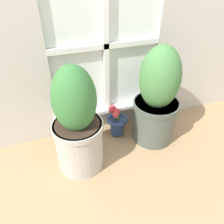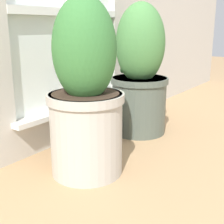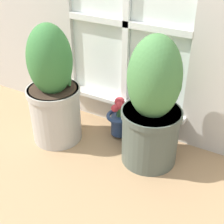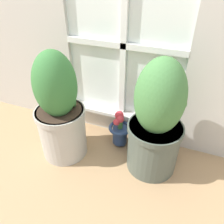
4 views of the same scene
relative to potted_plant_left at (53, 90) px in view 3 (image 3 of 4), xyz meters
name	(u,v)px [view 3 (image 3 of 4)]	position (x,y,z in m)	size (l,w,h in m)	color
ground_plane	(81,167)	(0.28, -0.16, -0.32)	(10.00, 10.00, 0.00)	tan
potted_plant_left	(53,90)	(0.00, 0.00, 0.00)	(0.31, 0.31, 0.70)	#B7B2A8
potted_plant_right	(152,108)	(0.56, 0.09, 0.01)	(0.32, 0.32, 0.71)	#4C564C
flower_vase	(119,118)	(0.31, 0.20, -0.20)	(0.16, 0.16, 0.24)	navy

